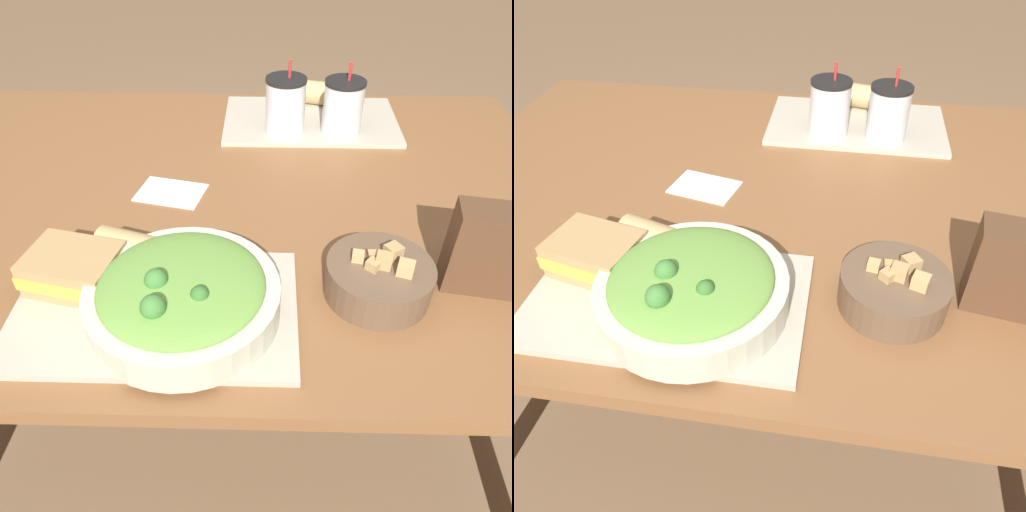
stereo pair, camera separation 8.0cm
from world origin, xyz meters
TOP-DOWN VIEW (x-y plane):
  - ground_plane at (0.00, 0.00)m, footprint 12.00×12.00m
  - dining_table at (0.00, 0.00)m, footprint 1.47×1.07m
  - tray_near at (-0.10, -0.35)m, footprint 0.45×0.28m
  - tray_far at (0.19, 0.35)m, footprint 0.45×0.28m
  - salad_bowl at (-0.05, -0.36)m, footprint 0.30×0.30m
  - soup_bowl at (0.26, -0.29)m, footprint 0.18×0.18m
  - sandwich_near at (-0.24, -0.30)m, footprint 0.17×0.14m
  - baguette_near at (-0.15, -0.24)m, footprint 0.14×0.10m
  - baguette_far at (0.18, 0.45)m, footprint 0.14×0.09m
  - drink_cup_dark at (0.12, 0.27)m, footprint 0.10×0.10m
  - drink_cup_red at (0.26, 0.27)m, footprint 0.10×0.10m
  - chip_bag at (0.45, -0.27)m, footprint 0.16×0.09m
  - napkin_folded at (-0.13, 0.00)m, footprint 0.16×0.13m

SIDE VIEW (x-z plane):
  - ground_plane at x=0.00m, z-range 0.00..0.00m
  - dining_table at x=0.00m, z-range 0.28..0.99m
  - napkin_folded at x=-0.13m, z-range 0.71..0.71m
  - tray_near at x=-0.10m, z-range 0.71..0.72m
  - tray_far at x=0.19m, z-range 0.71..0.72m
  - soup_bowl at x=0.26m, z-range 0.70..0.79m
  - baguette_near at x=-0.15m, z-range 0.72..0.79m
  - baguette_far at x=0.18m, z-range 0.72..0.79m
  - sandwich_near at x=-0.24m, z-range 0.72..0.79m
  - salad_bowl at x=-0.05m, z-range 0.71..0.81m
  - drink_cup_red at x=0.26m, z-range 0.70..0.87m
  - chip_bag at x=0.45m, z-range 0.71..0.86m
  - drink_cup_dark at x=0.12m, z-range 0.70..0.88m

